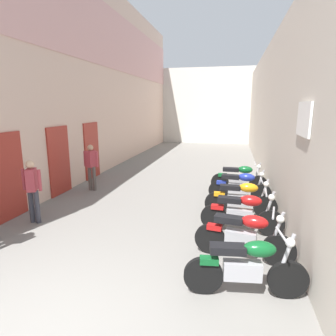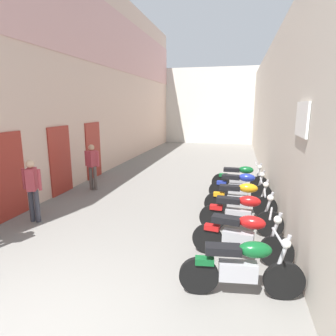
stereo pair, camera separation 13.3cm
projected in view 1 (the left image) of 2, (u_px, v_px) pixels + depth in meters
ground_plane at (174, 181)px, 10.92m from camera, size 35.89×35.89×0.00m
building_left at (106, 79)px, 12.68m from camera, size 0.45×19.89×8.00m
building_right at (270, 112)px, 11.51m from camera, size 0.45×19.89×5.21m
building_far_end at (207, 106)px, 22.65m from camera, size 9.68×2.00×5.70m
motorcycle_nearest at (247, 266)px, 4.22m from camera, size 1.84×0.58×1.04m
motorcycle_second at (244, 235)px, 5.24m from camera, size 1.84×0.58×1.04m
motorcycle_third at (242, 212)px, 6.37m from camera, size 1.85×0.58×1.04m
motorcycle_fourth at (241, 198)px, 7.36m from camera, size 1.85×0.58×1.04m
motorcycle_fifth at (240, 186)px, 8.44m from camera, size 1.85×0.58×1.04m
motorcycle_sixth at (239, 178)px, 9.44m from camera, size 1.85×0.58×1.04m
pedestrian_mid_alley at (32, 187)px, 6.86m from camera, size 0.52×0.39×1.57m
pedestrian_further_down at (91, 164)px, 9.58m from camera, size 0.52×0.37×1.57m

